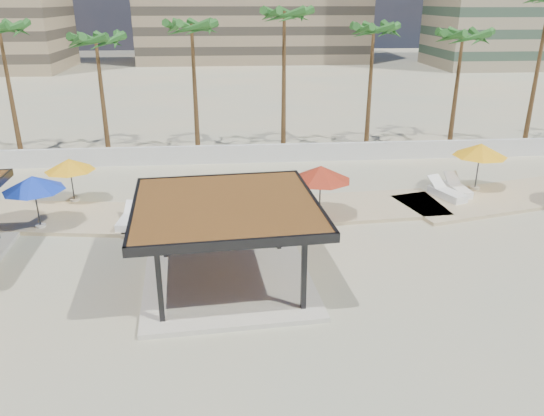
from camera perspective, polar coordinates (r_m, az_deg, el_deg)
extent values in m
plane|color=#CBB286|center=(20.37, -1.74, -8.08)|extent=(200.00, 200.00, 0.00)
cube|color=#C6B284|center=(29.28, -26.82, -0.86)|extent=(16.40, 6.19, 0.24)
cube|color=#C6B284|center=(26.80, 1.67, -0.38)|extent=(16.24, 5.11, 0.24)
cube|color=#C6B284|center=(32.74, 26.49, 1.42)|extent=(16.49, 7.75, 0.24)
cube|color=silver|center=(35.00, -3.27, 5.84)|extent=(56.00, 0.30, 1.20)
cube|color=beige|center=(20.32, -4.72, -7.92)|extent=(6.73, 6.73, 0.19)
cube|color=black|center=(17.51, -12.03, -7.85)|extent=(0.18, 0.18, 2.85)
cube|color=black|center=(21.78, -11.62, -1.76)|extent=(0.18, 0.18, 2.85)
cube|color=black|center=(17.84, 3.46, -6.79)|extent=(0.18, 0.18, 2.85)
cube|color=black|center=(22.04, 0.78, -1.00)|extent=(0.18, 0.18, 2.85)
cube|color=brown|center=(19.00, -5.00, 0.18)|extent=(6.93, 6.93, 0.27)
cube|color=black|center=(16.04, -4.07, -3.97)|extent=(6.54, 0.61, 0.32)
cube|color=black|center=(22.03, -5.69, 3.21)|extent=(6.54, 0.61, 0.32)
cube|color=black|center=(19.07, -14.71, -0.40)|extent=(0.61, 6.54, 0.32)
cube|color=black|center=(19.48, 4.50, 0.74)|extent=(0.61, 6.54, 0.32)
cylinder|color=beige|center=(29.76, -20.48, 0.85)|extent=(0.44, 0.44, 0.11)
cylinder|color=#262628|center=(29.44, -20.73, 2.68)|extent=(0.06, 0.06, 2.12)
cone|color=#FFAD14|center=(29.18, -20.96, 4.37)|extent=(2.91, 2.91, 0.62)
cylinder|color=beige|center=(25.83, 5.10, -0.90)|extent=(0.51, 0.51, 0.12)
cylinder|color=#262628|center=(25.41, 5.18, 1.52)|extent=(0.07, 0.07, 2.44)
cone|color=#9D2A16|center=(25.07, 5.26, 3.77)|extent=(3.39, 3.39, 0.71)
cylinder|color=beige|center=(31.74, 20.98, 2.05)|extent=(0.50, 0.50, 0.12)
cylinder|color=#262628|center=(31.41, 21.26, 4.02)|extent=(0.07, 0.07, 2.42)
cone|color=#FFAD14|center=(31.14, 21.51, 5.84)|extent=(3.68, 3.68, 0.70)
cylinder|color=beige|center=(26.94, -23.64, -1.75)|extent=(0.48, 0.48, 0.12)
cylinder|color=#262628|center=(26.56, -23.99, 0.43)|extent=(0.07, 0.07, 2.32)
cone|color=#1435C0|center=(26.25, -24.32, 2.46)|extent=(3.05, 3.05, 0.68)
cube|color=white|center=(25.87, -15.19, -1.37)|extent=(0.91, 2.08, 0.28)
cube|color=white|center=(25.81, -15.23, -1.02)|extent=(0.91, 2.08, 0.06)
cube|color=white|center=(26.42, -14.83, 0.12)|extent=(0.73, 0.76, 0.51)
cube|color=white|center=(30.76, 19.33, 1.86)|extent=(0.83, 2.20, 0.31)
cube|color=white|center=(30.70, 19.37, 2.18)|extent=(0.83, 2.20, 0.07)
cube|color=white|center=(31.35, 18.78, 3.15)|extent=(0.74, 0.77, 0.55)
cube|color=white|center=(29.82, 18.30, 1.39)|extent=(1.53, 2.42, 0.32)
cube|color=white|center=(29.76, 18.34, 1.75)|extent=(1.53, 2.42, 0.07)
cube|color=white|center=(30.29, 17.28, 2.76)|extent=(0.98, 1.00, 0.58)
cone|color=brown|center=(39.45, -26.31, 10.94)|extent=(0.36, 0.36, 8.54)
cone|color=brown|center=(37.20, -17.76, 11.06)|extent=(0.36, 0.36, 7.85)
ellipsoid|color=#235C20|center=(36.77, -18.43, 16.68)|extent=(3.00, 3.00, 1.80)
cone|color=brown|center=(37.10, -8.29, 12.39)|extent=(0.36, 0.36, 8.58)
ellipsoid|color=#235C20|center=(36.68, -8.64, 18.62)|extent=(3.00, 3.00, 1.80)
cone|color=brown|center=(36.69, 1.28, 13.11)|extent=(0.36, 0.36, 9.35)
ellipsoid|color=#235C20|center=(36.31, 1.34, 20.03)|extent=(3.00, 3.00, 1.80)
cone|color=brown|center=(38.07, 10.47, 12.34)|extent=(0.36, 0.36, 8.38)
ellipsoid|color=#235C20|center=(37.66, 10.89, 18.26)|extent=(3.00, 3.00, 1.80)
cone|color=brown|center=(39.72, 19.15, 11.58)|extent=(0.36, 0.36, 7.95)
ellipsoid|color=#235C20|center=(39.32, 19.84, 16.91)|extent=(3.00, 3.00, 1.80)
cone|color=brown|center=(42.84, 26.59, 12.82)|extent=(0.36, 0.36, 10.36)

